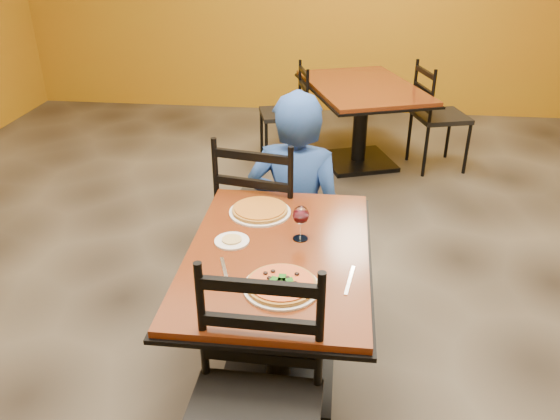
# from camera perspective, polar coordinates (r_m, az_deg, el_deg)

# --- Properties ---
(floor) EXTENTS (7.00, 8.00, 0.01)m
(floor) POSITION_cam_1_polar(r_m,az_deg,el_deg) (3.33, 0.84, -10.66)
(floor) COLOR black
(floor) RESTS_ON ground
(table_main) EXTENTS (0.83, 1.23, 0.75)m
(table_main) POSITION_cam_1_polar(r_m,az_deg,el_deg) (2.60, -0.20, -7.79)
(table_main) COLOR maroon
(table_main) RESTS_ON floor
(table_second) EXTENTS (1.31, 1.57, 0.75)m
(table_second) POSITION_cam_1_polar(r_m,az_deg,el_deg) (5.20, 8.32, 10.50)
(table_second) COLOR maroon
(table_second) RESTS_ON floor
(chair_main_far) EXTENTS (0.55, 0.55, 1.04)m
(chair_main_far) POSITION_cam_1_polar(r_m,az_deg,el_deg) (3.31, -1.48, -0.29)
(chair_main_far) COLOR black
(chair_main_far) RESTS_ON floor
(chair_second_left) EXTENTS (0.50, 0.50, 0.91)m
(chair_second_left) POSITION_cam_1_polar(r_m,az_deg,el_deg) (5.26, 0.35, 9.74)
(chair_second_left) COLOR black
(chair_second_left) RESTS_ON floor
(chair_second_right) EXTENTS (0.54, 0.54, 0.96)m
(chair_second_right) POSITION_cam_1_polar(r_m,az_deg,el_deg) (5.30, 16.07, 9.10)
(chair_second_right) COLOR black
(chair_second_right) RESTS_ON floor
(diner) EXTENTS (0.65, 0.47, 1.22)m
(diner) POSITION_cam_1_polar(r_m,az_deg,el_deg) (3.38, 1.64, 2.16)
(diner) COLOR navy
(diner) RESTS_ON floor
(plate_main) EXTENTS (0.31, 0.31, 0.01)m
(plate_main) POSITION_cam_1_polar(r_m,az_deg,el_deg) (2.25, 0.14, -7.87)
(plate_main) COLOR white
(plate_main) RESTS_ON table_main
(pizza_main) EXTENTS (0.28, 0.28, 0.02)m
(pizza_main) POSITION_cam_1_polar(r_m,az_deg,el_deg) (2.24, 0.14, -7.54)
(pizza_main) COLOR maroon
(pizza_main) RESTS_ON plate_main
(plate_far) EXTENTS (0.31, 0.31, 0.01)m
(plate_far) POSITION_cam_1_polar(r_m,az_deg,el_deg) (2.81, -2.06, -0.22)
(plate_far) COLOR white
(plate_far) RESTS_ON table_main
(pizza_far) EXTENTS (0.28, 0.28, 0.02)m
(pizza_far) POSITION_cam_1_polar(r_m,az_deg,el_deg) (2.80, -2.06, 0.07)
(pizza_far) COLOR gold
(pizza_far) RESTS_ON plate_far
(side_plate) EXTENTS (0.16, 0.16, 0.01)m
(side_plate) POSITION_cam_1_polar(r_m,az_deg,el_deg) (2.57, -4.93, -3.18)
(side_plate) COLOR white
(side_plate) RESTS_ON table_main
(dip) EXTENTS (0.09, 0.09, 0.01)m
(dip) POSITION_cam_1_polar(r_m,az_deg,el_deg) (2.56, -4.94, -3.00)
(dip) COLOR tan
(dip) RESTS_ON side_plate
(wine_glass) EXTENTS (0.08, 0.08, 0.18)m
(wine_glass) POSITION_cam_1_polar(r_m,az_deg,el_deg) (2.54, 2.13, -1.20)
(wine_glass) COLOR white
(wine_glass) RESTS_ON table_main
(fork) EXTENTS (0.08, 0.18, 0.00)m
(fork) POSITION_cam_1_polar(r_m,az_deg,el_deg) (2.38, -5.69, -6.04)
(fork) COLOR silver
(fork) RESTS_ON table_main
(knife) EXTENTS (0.04, 0.21, 0.00)m
(knife) POSITION_cam_1_polar(r_m,az_deg,el_deg) (2.32, 7.11, -7.10)
(knife) COLOR silver
(knife) RESTS_ON table_main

